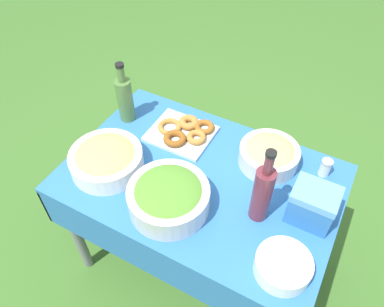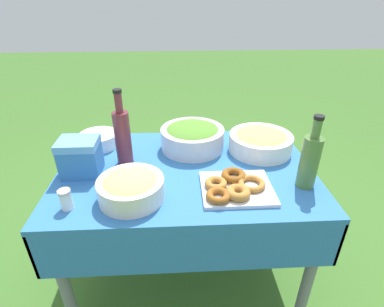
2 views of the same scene
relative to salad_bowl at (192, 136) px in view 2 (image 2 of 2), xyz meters
name	(u,v)px [view 2 (image 2 of 2)]	position (x,y,z in m)	size (l,w,h in m)	color
ground_plane	(187,272)	(0.04, 0.20, -0.79)	(14.00, 14.00, 0.00)	#3D6B28
picnic_table	(186,186)	(0.04, 0.20, -0.18)	(1.18, 0.79, 0.72)	#2D6BB2
salad_bowl	(192,136)	(0.00, 0.00, 0.00)	(0.33, 0.33, 0.13)	silver
pasta_bowl	(131,187)	(0.27, 0.42, -0.01)	(0.27, 0.27, 0.11)	silver
donut_platter	(235,187)	(-0.15, 0.39, -0.05)	(0.30, 0.28, 0.05)	silver
plate_stack	(99,140)	(0.50, -0.05, -0.03)	(0.20, 0.20, 0.07)	white
olive_oil_bottle	(310,160)	(-0.46, 0.37, 0.06)	(0.08, 0.08, 0.32)	#4C7238
wine_bottle	(123,136)	(0.33, 0.14, 0.08)	(0.08, 0.08, 0.36)	maroon
bread_bowl	(261,141)	(-0.35, 0.05, -0.01)	(0.32, 0.32, 0.11)	white
cooler_box	(80,157)	(0.51, 0.22, 0.02)	(0.17, 0.14, 0.17)	#3372B7
salt_shaker	(66,199)	(0.51, 0.47, -0.03)	(0.05, 0.05, 0.08)	white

